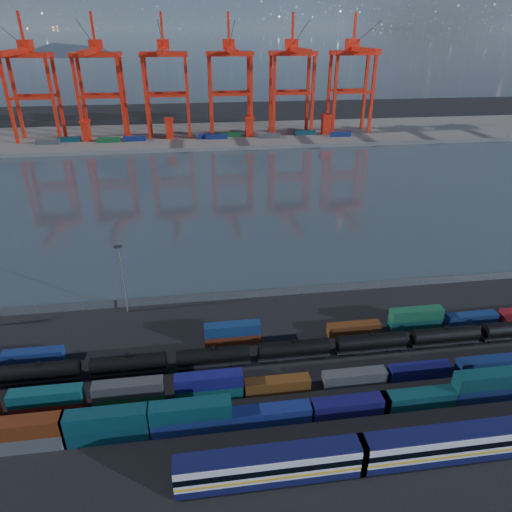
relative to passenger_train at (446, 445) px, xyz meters
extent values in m
plane|color=black|center=(-21.00, 21.01, -2.87)|extent=(700.00, 700.00, 0.00)
plane|color=#303C45|center=(-21.00, 126.01, -2.86)|extent=(700.00, 700.00, 0.00)
cube|color=#514F4C|center=(-21.00, 231.01, -1.87)|extent=(700.00, 70.00, 2.00)
cube|color=silver|center=(-26.00, 0.00, 0.25)|extent=(26.96, 3.23, 4.10)
cube|color=#0F1239|center=(-26.00, 0.00, -1.90)|extent=(26.96, 3.30, 1.29)
cube|color=#0F1239|center=(-26.00, 0.00, 2.57)|extent=(26.96, 2.91, 0.54)
cube|color=gold|center=(-26.00, 0.00, -0.61)|extent=(26.99, 3.33, 0.39)
cube|color=black|center=(-26.00, 0.00, 0.69)|extent=(26.99, 3.33, 1.08)
cube|color=black|center=(-35.44, 0.00, -2.50)|extent=(3.23, 2.16, 0.75)
cube|color=black|center=(-16.56, 0.00, -2.50)|extent=(3.23, 2.16, 0.75)
cube|color=silver|center=(0.00, 0.00, 0.25)|extent=(26.96, 3.23, 4.10)
cube|color=#0F1239|center=(0.00, 0.00, -1.90)|extent=(26.96, 3.30, 1.29)
cube|color=#0F1239|center=(0.00, 0.00, 2.57)|extent=(26.96, 2.91, 0.54)
cube|color=gold|center=(0.00, 0.00, -0.61)|extent=(26.99, 3.33, 0.39)
cube|color=black|center=(0.00, 0.00, 0.69)|extent=(26.99, 3.33, 1.08)
cube|color=black|center=(-9.44, 0.00, -2.50)|extent=(3.23, 2.16, 0.75)
cube|color=black|center=(9.44, 0.00, -2.50)|extent=(3.23, 2.16, 0.75)
cube|color=#484C4E|center=(-62.36, 10.74, -1.47)|extent=(12.95, 2.63, 2.81)
cube|color=#5B240D|center=(-62.36, 10.74, 1.34)|extent=(12.95, 2.63, 2.81)
cube|color=#0B313C|center=(-49.82, 10.74, -1.47)|extent=(12.95, 2.63, 2.81)
cube|color=#0C363F|center=(-49.82, 10.74, 1.34)|extent=(12.95, 2.63, 2.81)
cube|color=navy|center=(-37.06, 10.74, -1.47)|extent=(12.95, 2.63, 2.81)
cube|color=#0C3942|center=(-37.06, 10.74, 1.34)|extent=(12.95, 2.63, 2.81)
cube|color=navy|center=(-24.15, 10.74, -1.47)|extent=(12.95, 2.63, 2.81)
cube|color=#120F4E|center=(-10.78, 10.74, -1.47)|extent=(12.95, 2.63, 2.81)
cube|color=#0C3B41|center=(1.05, 10.74, -1.47)|extent=(12.95, 2.63, 2.81)
cube|color=#0F1E4F|center=(13.84, 10.74, -1.47)|extent=(12.95, 2.63, 2.81)
cube|color=#0B363A|center=(13.84, 10.74, 1.34)|extent=(12.95, 2.63, 2.81)
cube|color=maroon|center=(-60.38, 17.53, -1.62)|extent=(11.58, 2.35, 2.51)
cube|color=#0E474C|center=(-60.38, 17.53, 0.89)|extent=(11.58, 2.35, 2.51)
cube|color=#165525|center=(-47.25, 17.53, -1.62)|extent=(11.58, 2.35, 2.51)
cube|color=#383B3D|center=(-47.25, 17.53, 0.89)|extent=(11.58, 2.35, 2.51)
cube|color=#0D4443|center=(-33.86, 17.53, -1.62)|extent=(11.58, 2.35, 2.51)
cube|color=navy|center=(-33.86, 17.53, 0.89)|extent=(11.58, 2.35, 2.51)
cube|color=#5F3513|center=(-21.89, 17.53, -1.62)|extent=(11.58, 2.35, 2.51)
cube|color=#3F4144|center=(-7.82, 17.53, -1.62)|extent=(11.58, 2.35, 2.51)
cube|color=#111051|center=(4.57, 17.53, -1.62)|extent=(11.58, 2.35, 2.51)
cube|color=#0F214F|center=(17.95, 17.53, -1.62)|extent=(11.58, 2.35, 2.51)
cube|color=navy|center=(-66.86, 31.94, -1.66)|extent=(11.20, 2.28, 2.43)
cube|color=#5F2613|center=(-28.47, 31.94, -1.66)|extent=(11.20, 2.28, 2.43)
cube|color=navy|center=(-28.47, 31.94, 0.77)|extent=(11.20, 2.28, 2.43)
cube|color=#582D11|center=(-3.00, 31.94, -1.66)|extent=(11.20, 2.28, 2.43)
cube|color=#0B3D3B|center=(10.45, 31.94, -1.66)|extent=(11.20, 2.28, 2.43)
cube|color=#175637|center=(10.45, 31.94, 0.77)|extent=(11.20, 2.28, 2.43)
cube|color=navy|center=(23.47, 31.94, -1.66)|extent=(11.20, 2.28, 2.43)
cylinder|color=black|center=(-63.70, 25.77, -0.47)|extent=(13.58, 3.03, 3.03)
cylinder|color=black|center=(-63.70, 25.77, 1.20)|extent=(0.84, 0.84, 0.52)
cube|color=black|center=(-63.70, 25.77, -2.14)|extent=(14.10, 2.09, 0.42)
cube|color=black|center=(-68.41, 25.77, -2.56)|extent=(2.61, 1.88, 0.63)
cube|color=black|center=(-59.00, 25.77, -2.56)|extent=(2.61, 1.88, 0.63)
cylinder|color=black|center=(-48.20, 25.77, -0.47)|extent=(13.58, 3.03, 3.03)
cylinder|color=black|center=(-48.20, 25.77, 1.20)|extent=(0.84, 0.84, 0.52)
cube|color=black|center=(-48.20, 25.77, -2.14)|extent=(14.10, 2.09, 0.42)
cube|color=black|center=(-52.91, 25.77, -2.56)|extent=(2.61, 1.88, 0.63)
cube|color=black|center=(-43.50, 25.77, -2.56)|extent=(2.61, 1.88, 0.63)
cylinder|color=black|center=(-32.70, 25.77, -0.47)|extent=(13.58, 3.03, 3.03)
cylinder|color=black|center=(-32.70, 25.77, 1.20)|extent=(0.84, 0.84, 0.52)
cube|color=black|center=(-32.70, 25.77, -2.14)|extent=(14.10, 2.09, 0.42)
cube|color=black|center=(-37.41, 25.77, -2.56)|extent=(2.61, 1.88, 0.63)
cube|color=black|center=(-28.00, 25.77, -2.56)|extent=(2.61, 1.88, 0.63)
cylinder|color=black|center=(-17.20, 25.77, -0.47)|extent=(13.58, 3.03, 3.03)
cylinder|color=black|center=(-17.20, 25.77, 1.20)|extent=(0.84, 0.84, 0.52)
cube|color=black|center=(-17.20, 25.77, -2.14)|extent=(14.10, 2.09, 0.42)
cube|color=black|center=(-21.91, 25.77, -2.56)|extent=(2.61, 1.88, 0.63)
cube|color=black|center=(-12.50, 25.77, -2.56)|extent=(2.61, 1.88, 0.63)
cylinder|color=black|center=(-1.70, 25.77, -0.47)|extent=(13.58, 3.03, 3.03)
cylinder|color=black|center=(-1.70, 25.77, 1.20)|extent=(0.84, 0.84, 0.52)
cube|color=black|center=(-1.70, 25.77, -2.14)|extent=(14.10, 2.09, 0.42)
cube|color=black|center=(-6.41, 25.77, -2.56)|extent=(2.61, 1.88, 0.63)
cube|color=black|center=(3.00, 25.77, -2.56)|extent=(2.61, 1.88, 0.63)
cylinder|color=black|center=(13.80, 25.77, -0.47)|extent=(13.58, 3.03, 3.03)
cylinder|color=black|center=(13.80, 25.77, 1.20)|extent=(0.84, 0.84, 0.52)
cube|color=black|center=(13.80, 25.77, -2.14)|extent=(14.10, 2.09, 0.42)
cube|color=black|center=(9.09, 25.77, -2.56)|extent=(2.61, 1.88, 0.63)
cube|color=black|center=(18.50, 25.77, -2.56)|extent=(2.61, 1.88, 0.63)
cube|color=black|center=(24.59, 25.77, -2.56)|extent=(2.61, 1.88, 0.63)
cube|color=#595B5E|center=(-21.00, 49.01, -1.87)|extent=(160.00, 0.06, 2.00)
cylinder|color=slate|center=(-71.00, 49.01, -1.77)|extent=(0.12, 0.12, 2.20)
cylinder|color=slate|center=(-61.00, 49.01, -1.77)|extent=(0.12, 0.12, 2.20)
cylinder|color=slate|center=(-51.00, 49.01, -1.77)|extent=(0.12, 0.12, 2.20)
cylinder|color=slate|center=(-41.00, 49.01, -1.77)|extent=(0.12, 0.12, 2.20)
cylinder|color=slate|center=(-31.00, 49.01, -1.77)|extent=(0.12, 0.12, 2.20)
cylinder|color=slate|center=(-21.00, 49.01, -1.77)|extent=(0.12, 0.12, 2.20)
cylinder|color=slate|center=(-11.00, 49.01, -1.77)|extent=(0.12, 0.12, 2.20)
cylinder|color=slate|center=(-1.00, 49.01, -1.77)|extent=(0.12, 0.12, 2.20)
cylinder|color=slate|center=(9.00, 49.01, -1.77)|extent=(0.12, 0.12, 2.20)
cylinder|color=slate|center=(19.00, 49.01, -1.77)|extent=(0.12, 0.12, 2.20)
cylinder|color=slate|center=(29.00, 49.01, -1.77)|extent=(0.12, 0.12, 2.20)
cylinder|color=slate|center=(39.00, 49.01, -1.77)|extent=(0.12, 0.12, 2.20)
cylinder|color=slate|center=(-51.00, 47.01, 5.13)|extent=(0.36, 0.36, 16.00)
cube|color=black|center=(-51.00, 47.01, 13.43)|extent=(1.60, 0.40, 0.60)
cube|color=red|center=(-127.08, 219.97, 19.79)|extent=(1.61, 1.61, 45.33)
cube|color=red|center=(-127.08, 232.06, 19.79)|extent=(1.61, 1.61, 45.33)
cube|color=red|center=(-104.91, 219.97, 19.79)|extent=(1.61, 1.61, 45.33)
cube|color=red|center=(-104.91, 232.06, 19.79)|extent=(1.61, 1.61, 45.33)
cube|color=red|center=(-116.00, 219.97, 22.06)|extent=(22.16, 1.41, 1.41)
cube|color=red|center=(-116.00, 232.06, 22.06)|extent=(22.16, 1.41, 1.41)
cube|color=red|center=(-116.00, 226.01, 42.46)|extent=(25.18, 14.10, 2.22)
cube|color=red|center=(-116.00, 213.93, 44.47)|extent=(3.02, 48.35, 2.52)
cube|color=red|center=(-116.00, 230.04, 46.99)|extent=(6.04, 8.06, 5.04)
cube|color=red|center=(-116.00, 228.03, 54.55)|extent=(1.21, 1.21, 16.12)
cylinder|color=black|center=(-116.00, 211.51, 51.52)|extent=(0.24, 41.46, 13.68)
cube|color=red|center=(-92.08, 219.97, 19.79)|extent=(1.61, 1.61, 45.33)
cube|color=red|center=(-92.08, 232.06, 19.79)|extent=(1.61, 1.61, 45.33)
cube|color=red|center=(-69.91, 219.97, 19.79)|extent=(1.61, 1.61, 45.33)
cube|color=red|center=(-69.91, 232.06, 19.79)|extent=(1.61, 1.61, 45.33)
cube|color=red|center=(-81.00, 219.97, 22.06)|extent=(22.16, 1.41, 1.41)
cube|color=red|center=(-81.00, 232.06, 22.06)|extent=(22.16, 1.41, 1.41)
cube|color=red|center=(-81.00, 226.01, 42.46)|extent=(25.18, 14.10, 2.22)
cube|color=red|center=(-81.00, 213.93, 44.47)|extent=(3.02, 48.35, 2.52)
cube|color=red|center=(-81.00, 230.04, 46.99)|extent=(6.04, 8.06, 5.04)
cube|color=red|center=(-81.00, 228.03, 54.55)|extent=(1.21, 1.21, 16.12)
cylinder|color=black|center=(-81.00, 211.51, 51.52)|extent=(0.24, 41.46, 13.68)
cube|color=red|center=(-57.08, 219.97, 19.79)|extent=(1.61, 1.61, 45.33)
cube|color=red|center=(-57.08, 232.06, 19.79)|extent=(1.61, 1.61, 45.33)
cube|color=red|center=(-34.91, 219.97, 19.79)|extent=(1.61, 1.61, 45.33)
cube|color=red|center=(-34.91, 232.06, 19.79)|extent=(1.61, 1.61, 45.33)
cube|color=red|center=(-46.00, 219.97, 22.06)|extent=(22.16, 1.41, 1.41)
cube|color=red|center=(-46.00, 232.06, 22.06)|extent=(22.16, 1.41, 1.41)
cube|color=red|center=(-46.00, 226.01, 42.46)|extent=(25.18, 14.10, 2.22)
cube|color=red|center=(-46.00, 213.93, 44.47)|extent=(3.02, 48.35, 2.52)
cube|color=red|center=(-46.00, 230.04, 46.99)|extent=(6.04, 8.06, 5.04)
cube|color=red|center=(-46.00, 228.03, 54.55)|extent=(1.21, 1.21, 16.12)
cylinder|color=black|center=(-46.00, 211.51, 51.52)|extent=(0.24, 41.46, 13.68)
cube|color=red|center=(-22.08, 219.97, 19.79)|extent=(1.61, 1.61, 45.33)
cube|color=red|center=(-22.08, 232.06, 19.79)|extent=(1.61, 1.61, 45.33)
cube|color=red|center=(0.09, 219.97, 19.79)|extent=(1.61, 1.61, 45.33)
cube|color=red|center=(0.09, 232.06, 19.79)|extent=(1.61, 1.61, 45.33)
cube|color=red|center=(-11.00, 219.97, 22.06)|extent=(22.16, 1.41, 1.41)
cube|color=red|center=(-11.00, 232.06, 22.06)|extent=(22.16, 1.41, 1.41)
cube|color=red|center=(-11.00, 226.01, 42.46)|extent=(25.18, 14.10, 2.22)
cube|color=red|center=(-11.00, 213.93, 44.47)|extent=(3.02, 48.35, 2.52)
cube|color=red|center=(-11.00, 230.04, 46.99)|extent=(6.04, 8.06, 5.04)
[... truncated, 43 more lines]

